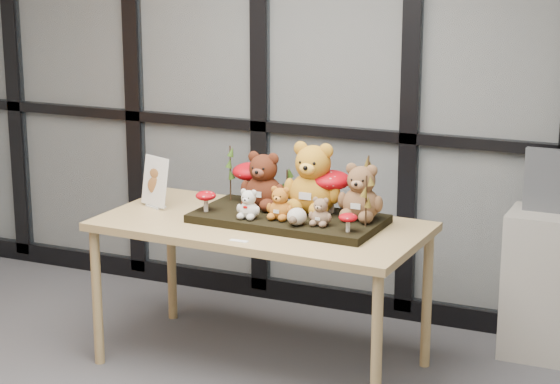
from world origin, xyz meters
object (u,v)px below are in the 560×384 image
at_px(diorama_tray, 288,219).
at_px(bear_tan_back, 361,189).
at_px(mushroom_back_left, 252,180).
at_px(bear_beige_small, 321,210).
at_px(mushroom_back_right, 330,189).
at_px(mushroom_front_left, 206,200).
at_px(bear_small_yellow, 280,201).
at_px(plush_cream_hedgehog, 297,216).
at_px(bear_pooh_yellow, 313,174).
at_px(bear_brown_medium, 264,177).
at_px(mushroom_front_right, 348,222).
at_px(sign_holder, 155,184).
at_px(bear_white_bow, 249,202).
at_px(display_table, 261,235).

relative_size(diorama_tray, bear_tan_back, 3.06).
bearing_deg(mushroom_back_left, bear_beige_small, -29.47).
bearing_deg(mushroom_back_right, mushroom_front_left, -158.02).
distance_m(bear_small_yellow, plush_cream_hedgehog, 0.14).
bearing_deg(bear_pooh_yellow, bear_brown_medium, -175.16).
distance_m(bear_tan_back, bear_small_yellow, 0.40).
bearing_deg(diorama_tray, bear_beige_small, -24.21).
bearing_deg(mushroom_front_right, plush_cream_hedgehog, 178.87).
bearing_deg(plush_cream_hedgehog, mushroom_back_right, 80.31).
bearing_deg(mushroom_back_right, diorama_tray, -143.11).
bearing_deg(mushroom_front_right, sign_holder, 172.68).
xyz_separation_m(bear_tan_back, sign_holder, (-1.10, -0.09, -0.07)).
height_order(mushroom_back_right, mushroom_front_left, mushroom_back_right).
height_order(bear_pooh_yellow, mushroom_back_right, bear_pooh_yellow).
xyz_separation_m(bear_brown_medium, plush_cream_hedgehog, (0.28, -0.23, -0.11)).
bearing_deg(bear_tan_back, bear_beige_small, -124.96).
bearing_deg(bear_brown_medium, mushroom_front_right, -21.25).
distance_m(bear_small_yellow, mushroom_back_left, 0.38).
relative_size(bear_white_bow, mushroom_back_right, 0.68).
relative_size(bear_white_bow, mushroom_front_left, 1.41).
height_order(bear_small_yellow, plush_cream_hedgehog, bear_small_yellow).
distance_m(bear_brown_medium, bear_small_yellow, 0.24).
distance_m(display_table, bear_white_bow, 0.20).
relative_size(display_table, bear_brown_medium, 5.21).
distance_m(mushroom_front_right, sign_holder, 1.13).
bearing_deg(mushroom_front_right, bear_white_bow, 177.71).
distance_m(display_table, sign_holder, 0.65).
relative_size(bear_pooh_yellow, bear_small_yellow, 2.18).
xyz_separation_m(display_table, bear_tan_back, (0.47, 0.13, 0.26)).
distance_m(bear_brown_medium, mushroom_front_left, 0.31).
distance_m(bear_white_bow, mushroom_back_right, 0.41).
distance_m(plush_cream_hedgehog, sign_holder, 0.87).
bearing_deg(bear_small_yellow, bear_tan_back, 26.50).
height_order(bear_tan_back, mushroom_back_right, bear_tan_back).
xyz_separation_m(display_table, bear_brown_medium, (-0.05, 0.14, 0.26)).
distance_m(bear_pooh_yellow, mushroom_back_right, 0.11).
relative_size(bear_brown_medium, plush_cream_hedgehog, 3.39).
height_order(bear_small_yellow, mushroom_front_right, bear_small_yellow).
distance_m(bear_tan_back, sign_holder, 1.10).
bearing_deg(bear_tan_back, bear_white_bow, -155.12).
distance_m(display_table, bear_tan_back, 0.55).
bearing_deg(sign_holder, bear_tan_back, 26.04).
bearing_deg(bear_white_bow, mushroom_front_right, 0.05).
relative_size(display_table, bear_pooh_yellow, 4.20).
bearing_deg(bear_small_yellow, mushroom_front_right, -8.12).
relative_size(bear_white_bow, mushroom_front_right, 1.64).
relative_size(bear_beige_small, mushroom_back_right, 0.64).
bearing_deg(bear_pooh_yellow, diorama_tray, -132.80).
relative_size(bear_white_bow, sign_holder, 0.60).
bearing_deg(mushroom_back_left, bear_white_bow, -67.07).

